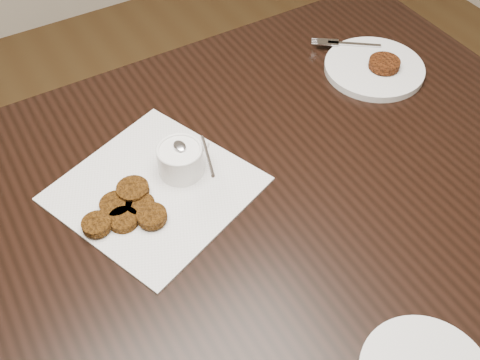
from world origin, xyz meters
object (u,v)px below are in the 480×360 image
table (219,324)px  napkin (155,189)px  sauce_ramekin (179,148)px  plate_with_patty (375,65)px

table → napkin: napkin is taller
table → napkin: size_ratio=4.86×
sauce_ramekin → plate_with_patty: 0.50m
sauce_ramekin → plate_with_patty: bearing=6.4°
table → plate_with_patty: plate_with_patty is taller
plate_with_patty → table: bearing=-160.1°
napkin → sauce_ramekin: size_ratio=2.59×
napkin → sauce_ramekin: bearing=13.0°
plate_with_patty → napkin: bearing=-172.9°
napkin → sauce_ramekin: 0.09m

